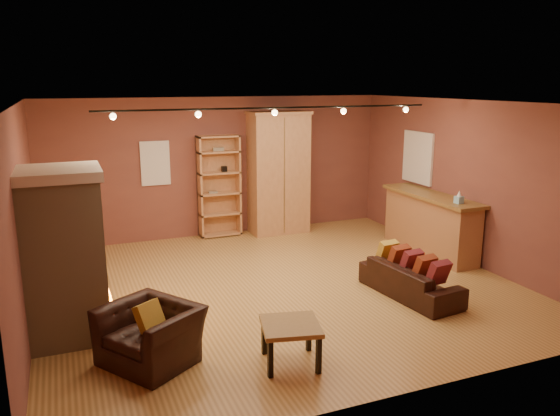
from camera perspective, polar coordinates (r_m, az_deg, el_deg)
name	(u,v)px	position (r m, az deg, el deg)	size (l,w,h in m)	color
floor	(280,286)	(8.56, -0.02, -8.15)	(7.00, 7.00, 0.00)	olive
ceiling	(280,103)	(7.98, -0.03, 10.94)	(7.00, 7.00, 0.00)	brown
back_wall	(220,167)	(11.18, -6.29, 4.29)	(7.00, 0.02, 2.80)	brown
left_wall	(23,220)	(7.60, -25.29, -1.12)	(0.02, 6.50, 2.80)	brown
right_wall	(467,182)	(9.98, 18.97, 2.58)	(0.02, 6.50, 2.80)	brown
fireplace	(65,255)	(7.09, -21.55, -4.59)	(1.01, 0.98, 2.12)	#C3B388
back_window	(155,163)	(10.87, -12.91, 4.58)	(0.56, 0.04, 0.86)	white
bookcase	(219,185)	(11.12, -6.44, 2.39)	(0.84, 0.33, 2.06)	tan
armoire	(278,173)	(11.27, -0.17, 3.72)	(1.23, 0.70, 2.51)	tan
bar_counter	(430,223)	(10.38, 15.41, -1.54)	(0.62, 2.30, 1.10)	#AF7950
tissue_box	(459,198)	(9.62, 18.20, 1.00)	(0.15, 0.15, 0.23)	#8CC4E0
right_window	(418,157)	(11.00, 14.20, 5.14)	(0.05, 0.90, 1.00)	white
loveseat	(411,274)	(8.29, 13.48, -6.68)	(0.67, 1.70, 0.72)	black
armchair	(150,325)	(6.41, -13.43, -11.83)	(1.11, 1.20, 0.88)	black
coffee_table	(291,330)	(6.22, 1.11, -12.58)	(0.76, 0.76, 0.48)	olive
track_rail	(275,110)	(8.17, -0.56, 10.21)	(5.20, 0.09, 0.13)	black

